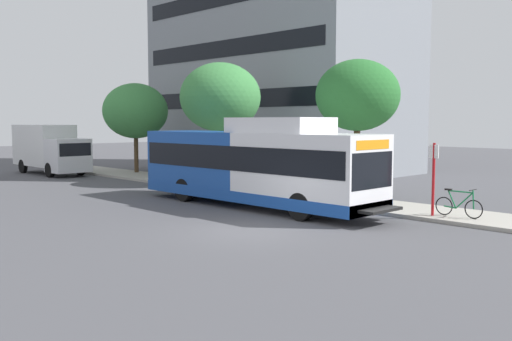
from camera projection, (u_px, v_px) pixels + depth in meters
name	position (u px, v px, depth m)	size (l,w,h in m)	color
ground_plane	(121.00, 204.00, 23.97)	(120.00, 120.00, 0.00)	#4C4C51
sidewalk_curb	(270.00, 192.00, 27.39)	(3.00, 56.00, 0.14)	#A8A399
transit_bus	(255.00, 165.00, 23.19)	(2.58, 12.25, 3.65)	white
bus_stop_sign_pole	(433.00, 174.00, 20.15)	(0.10, 0.36, 2.60)	red
bicycle_parked	(459.00, 205.00, 19.98)	(0.52, 1.76, 1.02)	black
street_tree_near_stop	(358.00, 96.00, 24.59)	(3.64, 3.64, 6.04)	#4C3823
street_tree_mid_block	(220.00, 97.00, 30.71)	(4.38, 4.38, 6.52)	#4C3823
street_tree_far_block	(135.00, 111.00, 37.08)	(4.23, 4.23, 5.83)	#4C3823
box_truck_background	(50.00, 148.00, 37.55)	(2.32, 7.01, 3.25)	silver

